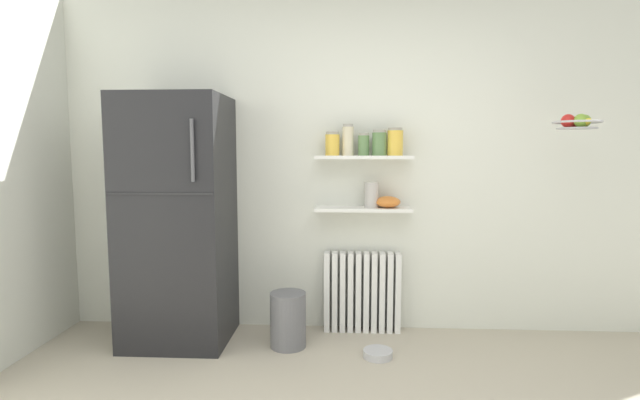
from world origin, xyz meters
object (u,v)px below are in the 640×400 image
storage_jar_3 (379,143)px  shelf_bowl (388,202)px  storage_jar_1 (348,140)px  hanging_fruit_basket (578,122)px  trash_bin (288,320)px  pet_food_bowl (378,354)px  storage_jar_0 (332,144)px  radiator (362,292)px  storage_jar_2 (364,144)px  storage_jar_4 (395,142)px  refrigerator (178,220)px  vase (371,195)px

storage_jar_3 → shelf_bowl: 0.44m
storage_jar_1 → hanging_fruit_basket: bearing=-12.0°
trash_bin → pet_food_bowl: (0.63, -0.15, -0.17)m
pet_food_bowl → storage_jar_0: bearing=126.0°
radiator → storage_jar_3: storage_jar_3 is taller
storage_jar_3 → hanging_fruit_basket: 1.31m
storage_jar_0 → pet_food_bowl: storage_jar_0 is taller
storage_jar_0 → storage_jar_1: storage_jar_1 is taller
trash_bin → hanging_fruit_basket: size_ratio=1.29×
storage_jar_3 → shelf_bowl: bearing=0.0°
storage_jar_1 → pet_food_bowl: (0.21, -0.45, -1.44)m
storage_jar_2 → storage_jar_4: storage_jar_4 is taller
refrigerator → pet_food_bowl: 1.69m
storage_jar_0 → trash_bin: storage_jar_0 is taller
vase → trash_bin: size_ratio=0.49×
radiator → pet_food_bowl: radiator is taller
storage_jar_2 → storage_jar_3: storage_jar_3 is taller
pet_food_bowl → hanging_fruit_basket: 2.02m
storage_jar_4 → storage_jar_0: bearing=-180.0°
radiator → vase: (0.06, -0.03, 0.75)m
radiator → storage_jar_2: (-0.00, -0.03, 1.13)m
storage_jar_0 → vase: (0.29, 0.00, -0.38)m
storage_jar_4 → pet_food_bowl: size_ratio=1.02×
storage_jar_1 → trash_bin: (-0.42, -0.30, -1.27)m
radiator → vase: bearing=-26.0°
storage_jar_1 → hanging_fruit_basket: 1.53m
storage_jar_2 → trash_bin: storage_jar_2 is taller
storage_jar_1 → radiator: bearing=14.6°
pet_food_bowl → radiator: bearing=101.0°
refrigerator → storage_jar_4: bearing=7.7°
vase → hanging_fruit_basket: size_ratio=0.62×
radiator → shelf_bowl: (0.18, -0.03, 0.70)m
storage_jar_2 → storage_jar_0: bearing=180.0°
vase → trash_bin: 1.09m
trash_bin → pet_food_bowl: trash_bin is taller
storage_jar_0 → storage_jar_1: 0.12m
vase → pet_food_bowl: size_ratio=0.95×
refrigerator → vase: bearing=8.6°
storage_jar_1 → shelf_bowl: storage_jar_1 is taller
storage_jar_4 → trash_bin: bearing=-158.6°
vase → storage_jar_4: bearing=0.0°
refrigerator → pet_food_bowl: size_ratio=8.93×
storage_jar_1 → vase: storage_jar_1 is taller
radiator → shelf_bowl: size_ratio=3.24×
storage_jar_3 → hanging_fruit_basket: bearing=-14.1°
storage_jar_1 → vase: size_ratio=1.22×
shelf_bowl → radiator: bearing=170.7°
storage_jar_2 → storage_jar_1: bearing=180.0°
storage_jar_1 → hanging_fruit_basket: hanging_fruit_basket is taller
storage_jar_0 → vase: bearing=0.0°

